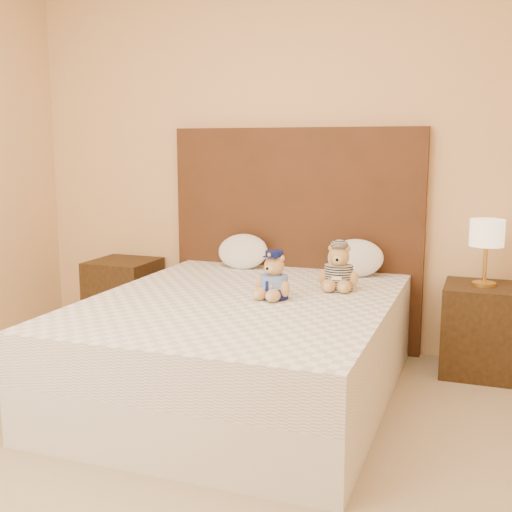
{
  "coord_description": "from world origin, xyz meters",
  "views": [
    {
      "loc": [
        1.25,
        -2.01,
        1.38
      ],
      "look_at": [
        -0.01,
        1.45,
        0.74
      ],
      "focal_mm": 45.0,
      "sensor_mm": 36.0,
      "label": 1
    }
  ],
  "objects": [
    {
      "name": "room_walls",
      "position": [
        0.0,
        0.46,
        1.81
      ],
      "size": [
        4.04,
        4.52,
        2.72
      ],
      "color": "#E7B77E",
      "rests_on": "ground"
    },
    {
      "name": "headboard",
      "position": [
        0.0,
        2.21,
        0.75
      ],
      "size": [
        1.75,
        0.08,
        1.5
      ],
      "primitive_type": "cube",
      "color": "#4A2716",
      "rests_on": "ground"
    },
    {
      "name": "nightstand_left",
      "position": [
        -1.25,
        2.0,
        0.28
      ],
      "size": [
        0.45,
        0.45,
        0.55
      ],
      "primitive_type": "cube",
      "color": "#3D2713",
      "rests_on": "ground"
    },
    {
      "name": "bed",
      "position": [
        0.0,
        1.2,
        0.28
      ],
      "size": [
        1.6,
        2.0,
        0.55
      ],
      "color": "white",
      "rests_on": "ground"
    },
    {
      "name": "lamp",
      "position": [
        1.25,
        2.0,
        0.85
      ],
      "size": [
        0.2,
        0.2,
        0.4
      ],
      "color": "gold",
      "rests_on": "nightstand_right"
    },
    {
      "name": "teddy_police",
      "position": [
        0.17,
        1.25,
        0.68
      ],
      "size": [
        0.28,
        0.27,
        0.26
      ],
      "primitive_type": null,
      "rotation": [
        0.0,
        0.0,
        -0.27
      ],
      "color": "#AC7C43",
      "rests_on": "bed"
    },
    {
      "name": "teddy_prisoner",
      "position": [
        0.45,
        1.58,
        0.69
      ],
      "size": [
        0.26,
        0.25,
        0.27
      ],
      "primitive_type": null,
      "rotation": [
        0.0,
        0.0,
        0.07
      ],
      "color": "#AC7C43",
      "rests_on": "bed"
    },
    {
      "name": "pillow_left",
      "position": [
        -0.32,
        2.03,
        0.68
      ],
      "size": [
        0.36,
        0.23,
        0.25
      ],
      "primitive_type": "ellipsoid",
      "color": "white",
      "rests_on": "bed"
    },
    {
      "name": "pillow_right",
      "position": [
        0.46,
        2.03,
        0.68
      ],
      "size": [
        0.36,
        0.23,
        0.26
      ],
      "primitive_type": "ellipsoid",
      "color": "white",
      "rests_on": "bed"
    },
    {
      "name": "nightstand_right",
      "position": [
        1.25,
        2.0,
        0.28
      ],
      "size": [
        0.45,
        0.45,
        0.55
      ],
      "primitive_type": "cube",
      "color": "#3D2713",
      "rests_on": "ground"
    },
    {
      "name": "ground",
      "position": [
        0.0,
        0.0,
        0.0
      ],
      "size": [
        4.0,
        4.5,
        0.0
      ],
      "primitive_type": "cube",
      "color": "tan",
      "rests_on": "ground"
    }
  ]
}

